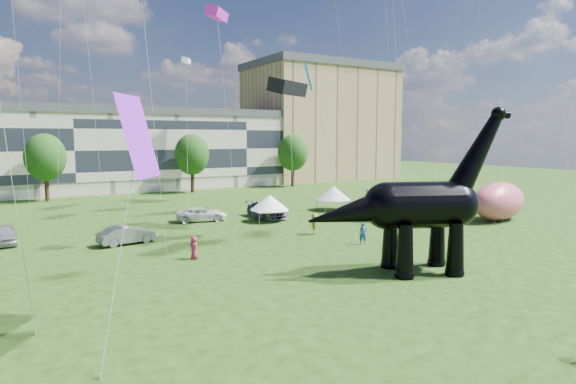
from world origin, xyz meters
TOP-DOWN VIEW (x-y plane):
  - ground at (0.00, 0.00)m, footprint 220.00×220.00m
  - terrace_row at (-8.00, 62.00)m, footprint 78.00×11.00m
  - apartment_block at (40.00, 65.00)m, footprint 28.00×18.00m
  - tree_mid_left at (-12.00, 53.00)m, footprint 5.20×5.20m
  - tree_mid_right at (8.00, 53.00)m, footprint 5.20×5.20m
  - tree_far_right at (26.00, 53.00)m, footprint 5.20×5.20m
  - dinosaur_sculpture at (4.76, 3.83)m, footprint 12.77×6.54m
  - car_silver at (-17.12, 26.00)m, footprint 1.84×4.48m
  - car_grey at (-8.80, 21.10)m, footprint 4.65×2.27m
  - car_white at (-0.01, 28.02)m, footprint 5.40×3.29m
  - car_dark at (6.52, 26.46)m, footprint 2.44×5.65m
  - gazebo_near at (5.85, 24.48)m, footprint 4.62×4.62m
  - gazebo_far at (15.77, 27.30)m, footprint 4.97×4.97m
  - inflatable_pink at (26.07, 13.08)m, footprint 8.36×5.30m
  - visitors at (0.17, 14.26)m, footprint 55.84×39.73m

SIDE VIEW (x-z plane):
  - ground at x=0.00m, z-range 0.00..0.00m
  - car_white at x=-0.01m, z-range 0.00..1.40m
  - car_grey at x=-8.80m, z-range 0.00..1.47m
  - car_silver at x=-17.12m, z-range 0.00..1.52m
  - car_dark at x=6.52m, z-range 0.00..1.62m
  - visitors at x=0.17m, z-range -0.05..1.78m
  - gazebo_near at x=5.85m, z-range 0.54..3.24m
  - inflatable_pink at x=26.07m, z-range 0.00..3.88m
  - gazebo_far at x=15.77m, z-range 0.57..3.37m
  - dinosaur_sculpture at x=4.76m, z-range -1.31..9.36m
  - terrace_row at x=-8.00m, z-range 0.00..12.00m
  - tree_mid_left at x=-12.00m, z-range 1.57..11.01m
  - tree_mid_right at x=8.00m, z-range 1.57..11.01m
  - tree_far_right at x=26.00m, z-range 1.57..11.01m
  - apartment_block at x=40.00m, z-range 0.00..22.00m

